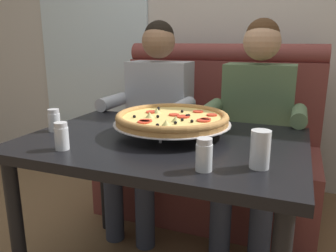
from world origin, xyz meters
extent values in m
cube|color=beige|center=(0.00, 1.46, 1.40)|extent=(6.00, 0.12, 2.80)
cube|color=white|center=(-1.25, 1.38, 1.40)|extent=(1.10, 0.02, 2.80)
cube|color=brown|center=(0.00, 0.76, 0.23)|extent=(1.40, 0.60, 0.46)
cube|color=brown|center=(0.00, 1.15, 0.69)|extent=(1.40, 0.18, 0.65)
cylinder|color=brown|center=(0.00, 1.15, 1.06)|extent=(1.40, 0.14, 0.14)
cube|color=black|center=(0.00, 0.00, 0.72)|extent=(1.19, 0.83, 0.04)
cylinder|color=black|center=(-0.53, -0.35, 0.35)|extent=(0.06, 0.06, 0.70)
cylinder|color=black|center=(-0.53, 0.35, 0.35)|extent=(0.06, 0.06, 0.70)
cylinder|color=black|center=(0.53, 0.35, 0.35)|extent=(0.06, 0.06, 0.70)
cube|color=#2D3342|center=(-0.32, 0.51, 0.54)|extent=(0.34, 0.40, 0.15)
cylinder|color=#2D3342|center=(-0.42, 0.26, 0.23)|extent=(0.11, 0.11, 0.46)
cylinder|color=#2D3342|center=(-0.22, 0.26, 0.23)|extent=(0.11, 0.11, 0.46)
cube|color=#B2B7C1|center=(-0.32, 0.73, 0.74)|extent=(0.40, 0.22, 0.56)
cylinder|color=#B2B7C1|center=(-0.55, 0.51, 0.78)|extent=(0.08, 0.28, 0.08)
cylinder|color=#B2B7C1|center=(-0.09, 0.51, 0.78)|extent=(0.08, 0.28, 0.08)
sphere|color=#997051|center=(-0.32, 0.71, 1.15)|extent=(0.21, 0.21, 0.21)
sphere|color=black|center=(-0.32, 0.72, 1.18)|extent=(0.19, 0.19, 0.19)
cube|color=#2D3342|center=(0.32, 0.51, 0.54)|extent=(0.34, 0.40, 0.15)
cylinder|color=#2D3342|center=(0.22, 0.26, 0.23)|extent=(0.11, 0.11, 0.46)
cylinder|color=#2D3342|center=(0.42, 0.26, 0.23)|extent=(0.11, 0.11, 0.46)
cube|color=#56704C|center=(0.32, 0.73, 0.74)|extent=(0.40, 0.22, 0.56)
cylinder|color=#56704C|center=(0.09, 0.51, 0.78)|extent=(0.08, 0.28, 0.08)
cylinder|color=#56704C|center=(0.55, 0.51, 0.78)|extent=(0.08, 0.28, 0.08)
sphere|color=tan|center=(0.32, 0.71, 1.15)|extent=(0.21, 0.21, 0.21)
sphere|color=#472D19|center=(0.32, 0.72, 1.18)|extent=(0.19, 0.19, 0.19)
cylinder|color=silver|center=(0.01, -0.06, 0.77)|extent=(0.01, 0.01, 0.05)
cylinder|color=silver|center=(-0.10, 0.14, 0.77)|extent=(0.01, 0.01, 0.05)
cylinder|color=silver|center=(0.13, 0.14, 0.77)|extent=(0.01, 0.01, 0.05)
torus|color=silver|center=(0.01, 0.08, 0.79)|extent=(0.29, 0.29, 0.01)
cylinder|color=silver|center=(0.01, 0.08, 0.79)|extent=(0.52, 0.52, 0.00)
cylinder|color=#B77F42|center=(0.01, 0.08, 0.80)|extent=(0.50, 0.50, 0.02)
torus|color=#B77F42|center=(0.01, 0.08, 0.82)|extent=(0.50, 0.50, 0.03)
cylinder|color=#EFCC6B|center=(0.01, 0.08, 0.82)|extent=(0.44, 0.44, 0.01)
cylinder|color=red|center=(-0.10, 0.12, 0.83)|extent=(0.06, 0.06, 0.01)
cylinder|color=red|center=(0.18, 0.16, 0.83)|extent=(0.05, 0.05, 0.01)
cylinder|color=red|center=(0.17, 0.04, 0.83)|extent=(0.06, 0.06, 0.01)
cylinder|color=red|center=(0.02, 0.10, 0.83)|extent=(0.05, 0.05, 0.01)
cylinder|color=red|center=(0.07, 0.08, 0.83)|extent=(0.06, 0.06, 0.01)
cylinder|color=red|center=(-0.05, -0.07, 0.83)|extent=(0.05, 0.05, 0.01)
cylinder|color=red|center=(-0.05, -0.05, 0.83)|extent=(0.06, 0.06, 0.01)
cylinder|color=red|center=(0.10, 0.21, 0.83)|extent=(0.05, 0.05, 0.01)
cylinder|color=red|center=(0.17, 0.07, 0.83)|extent=(0.05, 0.05, 0.01)
sphere|color=black|center=(-0.03, 0.03, 0.83)|extent=(0.01, 0.01, 0.01)
sphere|color=black|center=(0.03, 0.17, 0.83)|extent=(0.01, 0.01, 0.01)
sphere|color=black|center=(0.13, 0.00, 0.83)|extent=(0.01, 0.01, 0.01)
sphere|color=black|center=(0.08, 0.09, 0.83)|extent=(0.01, 0.01, 0.01)
sphere|color=black|center=(-0.11, 0.20, 0.83)|extent=(0.01, 0.01, 0.01)
sphere|color=black|center=(0.09, 0.10, 0.83)|extent=(0.01, 0.01, 0.01)
sphere|color=black|center=(0.02, -0.11, 0.83)|extent=(0.01, 0.01, 0.01)
sphere|color=black|center=(-0.13, -0.01, 0.83)|extent=(0.01, 0.01, 0.01)
sphere|color=black|center=(0.09, 0.01, 0.83)|extent=(0.01, 0.01, 0.01)
sphere|color=black|center=(0.08, -0.05, 0.83)|extent=(0.01, 0.01, 0.01)
sphere|color=black|center=(-0.09, 0.18, 0.83)|extent=(0.01, 0.01, 0.01)
cone|color=#CCC675|center=(0.06, -0.01, 0.84)|extent=(0.04, 0.04, 0.02)
cone|color=#CCC675|center=(0.05, -0.09, 0.84)|extent=(0.04, 0.04, 0.02)
cone|color=#CCC675|center=(-0.08, 0.12, 0.84)|extent=(0.04, 0.04, 0.02)
cone|color=#CCC675|center=(-0.07, 0.02, 0.84)|extent=(0.04, 0.04, 0.02)
cylinder|color=white|center=(0.26, -0.29, 0.79)|extent=(0.06, 0.06, 0.09)
cylinder|color=silver|center=(0.26, -0.29, 0.76)|extent=(0.05, 0.05, 0.05)
cylinder|color=silver|center=(0.26, -0.29, 0.84)|extent=(0.05, 0.05, 0.02)
cylinder|color=white|center=(-0.31, -0.28, 0.78)|extent=(0.05, 0.05, 0.09)
cylinder|color=#4C6633|center=(-0.31, -0.28, 0.77)|extent=(0.05, 0.05, 0.05)
cylinder|color=silver|center=(-0.31, -0.28, 0.84)|extent=(0.05, 0.05, 0.02)
cylinder|color=white|center=(-0.52, -0.07, 0.78)|extent=(0.06, 0.06, 0.08)
cylinder|color=#A82D19|center=(-0.52, -0.07, 0.77)|extent=(0.05, 0.05, 0.05)
cylinder|color=silver|center=(-0.52, -0.07, 0.83)|extent=(0.05, 0.05, 0.02)
cylinder|color=silver|center=(0.43, -0.20, 0.81)|extent=(0.07, 0.07, 0.13)
cylinder|color=white|center=(0.43, -0.20, 0.77)|extent=(0.06, 0.06, 0.06)
camera|label=1|loc=(0.53, -1.29, 1.15)|focal=35.77mm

